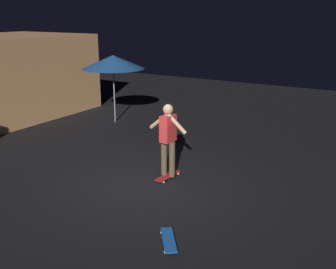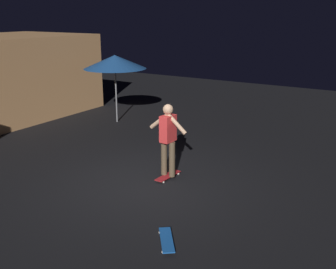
{
  "view_description": "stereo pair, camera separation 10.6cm",
  "coord_description": "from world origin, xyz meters",
  "px_view_note": "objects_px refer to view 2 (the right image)",
  "views": [
    {
      "loc": [
        -6.86,
        -4.74,
        3.67
      ],
      "look_at": [
        0.56,
        -0.27,
        1.05
      ],
      "focal_mm": 43.4,
      "sensor_mm": 36.0,
      "label": 1
    },
    {
      "loc": [
        -6.81,
        -4.83,
        3.67
      ],
      "look_at": [
        0.56,
        -0.27,
        1.05
      ],
      "focal_mm": 43.4,
      "sensor_mm": 36.0,
      "label": 2
    }
  ],
  "objects_px": {
    "patio_umbrella": "(115,62)",
    "skateboard_ridden": "(168,176)",
    "skater": "(168,135)",
    "skateboard_spare": "(167,240)"
  },
  "relations": [
    {
      "from": "skater",
      "to": "patio_umbrella",
      "type": "bearing_deg",
      "value": 51.28
    },
    {
      "from": "patio_umbrella",
      "to": "skateboard_ridden",
      "type": "xyz_separation_m",
      "value": [
        -3.33,
        -4.15,
        -2.02
      ]
    },
    {
      "from": "skateboard_ridden",
      "to": "skater",
      "type": "bearing_deg",
      "value": 153.43
    },
    {
      "from": "patio_umbrella",
      "to": "skateboard_ridden",
      "type": "relative_size",
      "value": 2.91
    },
    {
      "from": "skateboard_ridden",
      "to": "skateboard_spare",
      "type": "relative_size",
      "value": 1.07
    },
    {
      "from": "skateboard_ridden",
      "to": "skateboard_spare",
      "type": "height_order",
      "value": "same"
    },
    {
      "from": "skateboard_spare",
      "to": "skater",
      "type": "bearing_deg",
      "value": 31.29
    },
    {
      "from": "patio_umbrella",
      "to": "skater",
      "type": "bearing_deg",
      "value": -128.72
    },
    {
      "from": "skateboard_ridden",
      "to": "skater",
      "type": "xyz_separation_m",
      "value": [
        -0.0,
        0.0,
        0.98
      ]
    },
    {
      "from": "patio_umbrella",
      "to": "skateboard_ridden",
      "type": "bearing_deg",
      "value": -128.72
    }
  ]
}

